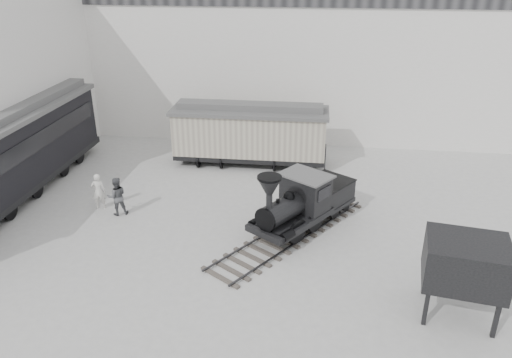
# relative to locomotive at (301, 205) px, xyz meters

# --- Properties ---
(ground) EXTENTS (90.00, 90.00, 0.00)m
(ground) POSITION_rel_locomotive_xyz_m (-2.36, -3.45, -1.12)
(ground) COLOR #9E9E9B
(north_wall) EXTENTS (34.00, 2.51, 11.00)m
(north_wall) POSITION_rel_locomotive_xyz_m (-2.36, 11.53, 4.43)
(north_wall) COLOR silver
(north_wall) RESTS_ON ground
(west_pavilion) EXTENTS (7.00, 12.11, 9.00)m
(west_pavilion) POSITION_rel_locomotive_xyz_m (-16.86, 6.51, 3.37)
(west_pavilion) COLOR silver
(west_pavilion) RESTS_ON ground
(locomotive) EXTENTS (6.39, 8.18, 3.04)m
(locomotive) POSITION_rel_locomotive_xyz_m (0.00, 0.00, 0.00)
(locomotive) COLOR #403A34
(locomotive) RESTS_ON ground
(boxcar) EXTENTS (8.45, 2.71, 3.45)m
(boxcar) POSITION_rel_locomotive_xyz_m (-3.14, 6.96, 0.68)
(boxcar) COLOR black
(boxcar) RESTS_ON ground
(visitor_a) EXTENTS (0.71, 0.56, 1.71)m
(visitor_a) POSITION_rel_locomotive_xyz_m (-9.18, 0.72, -0.27)
(visitor_a) COLOR silver
(visitor_a) RESTS_ON ground
(visitor_b) EXTENTS (1.07, 0.98, 1.77)m
(visitor_b) POSITION_rel_locomotive_xyz_m (-8.13, 0.27, -0.24)
(visitor_b) COLOR #4C4D51
(visitor_b) RESTS_ON ground
(coal_hopper) EXTENTS (2.75, 2.38, 2.69)m
(coal_hopper) POSITION_rel_locomotive_xyz_m (5.31, -4.79, 0.63)
(coal_hopper) COLOR black
(coal_hopper) RESTS_ON ground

